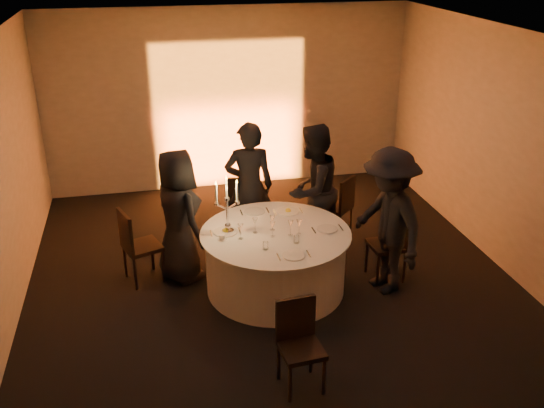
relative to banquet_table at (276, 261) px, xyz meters
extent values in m
plane|color=black|center=(0.00, 0.00, -0.38)|extent=(7.00, 7.00, 0.00)
plane|color=white|center=(0.00, 0.00, 2.62)|extent=(7.00, 7.00, 0.00)
plane|color=#9E9B93|center=(0.00, 3.50, 1.12)|extent=(7.00, 0.00, 7.00)
plane|color=#9E9B93|center=(0.00, -3.50, 1.12)|extent=(7.00, 0.00, 7.00)
plane|color=#9E9B93|center=(3.00, 0.00, 1.12)|extent=(0.00, 7.00, 7.00)
cube|color=black|center=(0.00, 3.20, -0.33)|extent=(0.25, 0.12, 0.10)
cylinder|color=black|center=(0.00, 0.00, -0.37)|extent=(0.60, 0.60, 0.03)
cylinder|color=black|center=(0.00, 0.00, -0.01)|extent=(0.20, 0.20, 0.75)
cylinder|color=white|center=(0.00, 0.00, -0.01)|extent=(1.68, 1.68, 0.75)
cylinder|color=white|center=(0.00, 0.00, 0.38)|extent=(1.80, 1.80, 0.02)
cube|color=black|center=(-1.57, 0.56, 0.08)|extent=(0.54, 0.54, 0.05)
cube|color=black|center=(-1.75, 0.49, 0.34)|extent=(0.18, 0.41, 0.49)
cylinder|color=black|center=(-1.33, 0.45, -0.16)|extent=(0.04, 0.04, 0.45)
cylinder|color=black|center=(-1.46, 0.79, -0.16)|extent=(0.04, 0.04, 0.45)
cylinder|color=black|center=(-1.68, 0.32, -0.16)|extent=(0.04, 0.04, 0.45)
cylinder|color=black|center=(-1.80, 0.67, -0.16)|extent=(0.04, 0.04, 0.45)
cube|color=black|center=(-0.14, 1.65, 0.05)|extent=(0.43, 0.43, 0.05)
cube|color=black|center=(-0.15, 1.47, 0.30)|extent=(0.40, 0.07, 0.46)
cylinder|color=black|center=(0.05, 1.81, -0.17)|extent=(0.04, 0.04, 0.43)
cylinder|color=black|center=(-0.29, 1.83, -0.17)|extent=(0.04, 0.04, 0.43)
cylinder|color=black|center=(0.02, 1.47, -0.17)|extent=(0.04, 0.04, 0.43)
cylinder|color=black|center=(-0.32, 1.49, -0.17)|extent=(0.04, 0.04, 0.43)
cube|color=black|center=(1.16, 1.24, 0.05)|extent=(0.56, 0.56, 0.05)
cube|color=black|center=(1.28, 1.11, 0.30)|extent=(0.32, 0.30, 0.46)
cylinder|color=black|center=(1.17, 1.48, -0.17)|extent=(0.04, 0.04, 0.43)
cylinder|color=black|center=(0.92, 1.25, -0.17)|extent=(0.04, 0.04, 0.43)
cylinder|color=black|center=(1.40, 1.23, -0.17)|extent=(0.04, 0.04, 0.43)
cylinder|color=black|center=(1.15, 1.00, -0.17)|extent=(0.04, 0.04, 0.43)
cube|color=black|center=(1.41, -0.05, 0.07)|extent=(0.43, 0.43, 0.05)
cube|color=black|center=(1.60, -0.04, 0.33)|extent=(0.05, 0.42, 0.48)
cylinder|color=black|center=(1.23, 0.13, -0.16)|extent=(0.04, 0.04, 0.45)
cylinder|color=black|center=(1.24, -0.23, -0.16)|extent=(0.04, 0.04, 0.45)
cylinder|color=black|center=(1.58, 0.14, -0.16)|extent=(0.04, 0.04, 0.45)
cylinder|color=black|center=(1.60, -0.22, -0.16)|extent=(0.04, 0.04, 0.45)
cube|color=black|center=(-0.16, -1.79, 0.05)|extent=(0.43, 0.43, 0.05)
cube|color=black|center=(-0.17, -1.61, 0.29)|extent=(0.39, 0.07, 0.45)
cylinder|color=black|center=(-0.31, -1.97, -0.17)|extent=(0.04, 0.04, 0.42)
cylinder|color=black|center=(0.03, -1.94, -0.17)|extent=(0.04, 0.04, 0.42)
cylinder|color=black|center=(-0.34, -1.64, -0.17)|extent=(0.04, 0.04, 0.42)
cylinder|color=black|center=(0.00, -1.61, -0.17)|extent=(0.04, 0.04, 0.42)
imported|color=black|center=(-1.10, 0.53, 0.46)|extent=(0.85, 0.98, 1.70)
imported|color=black|center=(-0.11, 1.14, 0.52)|extent=(0.69, 0.49, 1.80)
imported|color=black|center=(0.70, 0.88, 0.51)|extent=(1.10, 1.07, 1.79)
imported|color=black|center=(1.30, -0.28, 0.52)|extent=(0.90, 1.28, 1.81)
cylinder|color=white|center=(-0.58, 0.13, 0.39)|extent=(0.28, 0.28, 0.01)
cube|color=silver|center=(-0.75, 0.13, 0.39)|extent=(0.01, 0.17, 0.01)
cube|color=silver|center=(-0.41, 0.13, 0.39)|extent=(0.02, 0.17, 0.01)
sphere|color=yellow|center=(-0.58, 0.13, 0.43)|extent=(0.07, 0.07, 0.07)
cylinder|color=white|center=(-0.14, 0.62, 0.39)|extent=(0.26, 0.26, 0.01)
cube|color=silver|center=(-0.31, 0.62, 0.39)|extent=(0.02, 0.17, 0.01)
cube|color=silver|center=(0.03, 0.62, 0.39)|extent=(0.01, 0.17, 0.01)
cylinder|color=white|center=(0.28, 0.52, 0.39)|extent=(0.28, 0.28, 0.01)
cube|color=silver|center=(0.11, 0.52, 0.39)|extent=(0.02, 0.17, 0.01)
cube|color=silver|center=(0.45, 0.52, 0.39)|extent=(0.02, 0.17, 0.01)
sphere|color=yellow|center=(0.28, 0.52, 0.43)|extent=(0.07, 0.07, 0.07)
cylinder|color=white|center=(0.62, -0.06, 0.39)|extent=(0.25, 0.25, 0.01)
cube|color=silver|center=(0.45, -0.06, 0.39)|extent=(0.02, 0.17, 0.01)
cube|color=silver|center=(0.79, -0.06, 0.39)|extent=(0.01, 0.17, 0.01)
cylinder|color=white|center=(0.07, -0.61, 0.39)|extent=(0.26, 0.26, 0.01)
cube|color=silver|center=(-0.10, -0.61, 0.39)|extent=(0.01, 0.17, 0.01)
cube|color=silver|center=(0.24, -0.61, 0.39)|extent=(0.02, 0.17, 0.01)
cylinder|color=white|center=(-0.65, -0.05, 0.39)|extent=(0.11, 0.11, 0.01)
cylinder|color=white|center=(-0.65, -0.05, 0.42)|extent=(0.07, 0.07, 0.06)
cylinder|color=silver|center=(-0.55, 0.14, 0.40)|extent=(0.14, 0.14, 0.02)
sphere|color=silver|center=(-0.55, 0.14, 0.46)|extent=(0.08, 0.08, 0.08)
cylinder|color=silver|center=(-0.55, 0.14, 0.61)|extent=(0.03, 0.03, 0.38)
cylinder|color=silver|center=(-0.55, 0.14, 0.81)|extent=(0.06, 0.06, 0.03)
cylinder|color=white|center=(-0.55, 0.14, 0.94)|extent=(0.02, 0.02, 0.24)
cone|color=yellow|center=(-0.55, 0.14, 1.08)|extent=(0.02, 0.02, 0.04)
cylinder|color=silver|center=(-0.61, 0.14, 0.72)|extent=(0.14, 0.02, 0.09)
cylinder|color=silver|center=(-0.67, 0.14, 0.76)|extent=(0.06, 0.06, 0.03)
cylinder|color=white|center=(-0.67, 0.14, 0.88)|extent=(0.02, 0.02, 0.24)
cone|color=yellow|center=(-0.67, 0.14, 1.03)|extent=(0.02, 0.02, 0.04)
cylinder|color=silver|center=(-0.49, 0.14, 0.72)|extent=(0.14, 0.02, 0.09)
cylinder|color=silver|center=(-0.43, 0.14, 0.76)|extent=(0.06, 0.06, 0.03)
cylinder|color=white|center=(-0.43, 0.14, 0.88)|extent=(0.02, 0.02, 0.24)
cone|color=yellow|center=(-0.43, 0.14, 1.03)|extent=(0.02, 0.02, 0.04)
cylinder|color=white|center=(-0.24, 0.04, 0.39)|extent=(0.06, 0.06, 0.01)
cylinder|color=white|center=(-0.24, 0.04, 0.44)|extent=(0.01, 0.01, 0.10)
cone|color=white|center=(-0.24, 0.04, 0.53)|extent=(0.07, 0.07, 0.09)
cylinder|color=white|center=(-0.43, -0.07, 0.39)|extent=(0.06, 0.06, 0.01)
cylinder|color=white|center=(-0.43, -0.07, 0.44)|extent=(0.01, 0.01, 0.10)
cone|color=white|center=(-0.43, -0.07, 0.53)|extent=(0.07, 0.07, 0.09)
cylinder|color=white|center=(0.26, -0.11, 0.39)|extent=(0.06, 0.06, 0.01)
cylinder|color=white|center=(0.26, -0.11, 0.44)|extent=(0.01, 0.01, 0.10)
cone|color=white|center=(0.26, -0.11, 0.53)|extent=(0.07, 0.07, 0.09)
cylinder|color=white|center=(-0.06, -0.10, 0.39)|extent=(0.06, 0.06, 0.01)
cylinder|color=white|center=(-0.06, -0.10, 0.44)|extent=(0.01, 0.01, 0.10)
cone|color=white|center=(-0.06, -0.10, 0.53)|extent=(0.07, 0.07, 0.09)
cylinder|color=white|center=(-0.02, 0.07, 0.39)|extent=(0.06, 0.06, 0.01)
cylinder|color=white|center=(-0.02, 0.07, 0.44)|extent=(0.01, 0.01, 0.10)
cone|color=white|center=(-0.02, 0.07, 0.53)|extent=(0.07, 0.07, 0.09)
cylinder|color=white|center=(0.15, -0.12, 0.39)|extent=(0.06, 0.06, 0.01)
cylinder|color=white|center=(0.15, -0.12, 0.44)|extent=(0.01, 0.01, 0.10)
cone|color=white|center=(0.15, -0.12, 0.53)|extent=(0.07, 0.07, 0.09)
cylinder|color=white|center=(-0.20, -0.39, 0.43)|extent=(0.07, 0.07, 0.09)
cylinder|color=white|center=(0.17, -0.32, 0.43)|extent=(0.07, 0.07, 0.09)
camera|label=1|loc=(-1.42, -6.26, 3.62)|focal=40.00mm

